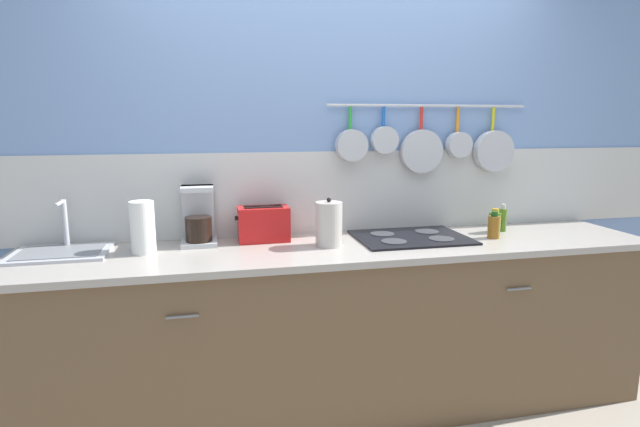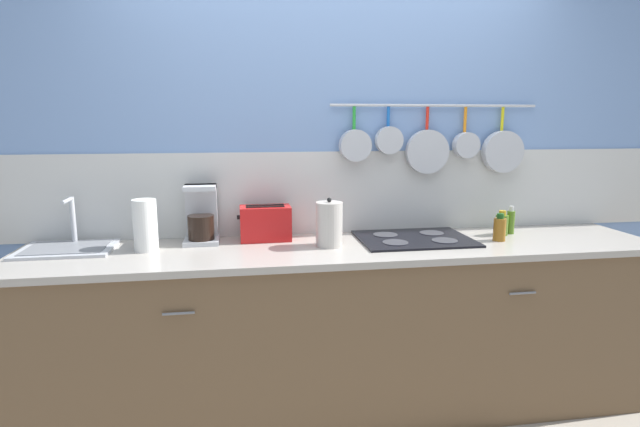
# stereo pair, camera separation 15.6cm
# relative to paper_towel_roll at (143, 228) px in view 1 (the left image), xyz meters

# --- Properties ---
(ground_plane) EXTENTS (12.00, 12.00, 0.00)m
(ground_plane) POSITION_rel_paper_towel_roll_xyz_m (1.02, -0.07, -1.07)
(ground_plane) COLOR #9E9384
(wall_back) EXTENTS (7.20, 0.15, 2.60)m
(wall_back) POSITION_rel_paper_towel_roll_xyz_m (1.02, 0.29, 0.21)
(wall_back) COLOR #7293C6
(wall_back) RESTS_ON ground_plane
(cabinet_base) EXTENTS (3.32, 0.62, 0.90)m
(cabinet_base) POSITION_rel_paper_towel_roll_xyz_m (1.02, -0.07, -0.62)
(cabinet_base) COLOR brown
(cabinet_base) RESTS_ON ground_plane
(countertop) EXTENTS (3.36, 0.64, 0.03)m
(countertop) POSITION_rel_paper_towel_roll_xyz_m (1.02, -0.07, -0.15)
(countertop) COLOR #A59E93
(countertop) RESTS_ON cabinet_base
(sink_basin) EXTENTS (0.45, 0.34, 0.26)m
(sink_basin) POSITION_rel_paper_towel_roll_xyz_m (-0.40, 0.07, -0.11)
(sink_basin) COLOR #B7BABF
(sink_basin) RESTS_ON countertop
(paper_towel_roll) EXTENTS (0.12, 0.12, 0.26)m
(paper_towel_roll) POSITION_rel_paper_towel_roll_xyz_m (0.00, 0.00, 0.00)
(paper_towel_roll) COLOR white
(paper_towel_roll) RESTS_ON countertop
(coffee_maker) EXTENTS (0.19, 0.21, 0.31)m
(coffee_maker) POSITION_rel_paper_towel_roll_xyz_m (0.26, 0.15, -0.00)
(coffee_maker) COLOR #B7BABF
(coffee_maker) RESTS_ON countertop
(toaster) EXTENTS (0.29, 0.16, 0.19)m
(toaster) POSITION_rel_paper_towel_roll_xyz_m (0.61, 0.13, -0.04)
(toaster) COLOR red
(toaster) RESTS_ON countertop
(kettle) EXTENTS (0.14, 0.14, 0.26)m
(kettle) POSITION_rel_paper_towel_roll_xyz_m (0.93, -0.06, -0.01)
(kettle) COLOR beige
(kettle) RESTS_ON countertop
(cooktop) EXTENTS (0.61, 0.46, 0.01)m
(cooktop) POSITION_rel_paper_towel_roll_xyz_m (1.42, 0.00, -0.12)
(cooktop) COLOR black
(cooktop) RESTS_ON countertop
(bottle_cooking_wine) EXTENTS (0.07, 0.07, 0.15)m
(bottle_cooking_wine) POSITION_rel_paper_towel_roll_xyz_m (1.87, -0.09, -0.06)
(bottle_cooking_wine) COLOR #8C5919
(bottle_cooking_wine) RESTS_ON countertop
(bottle_sesame_oil) EXTENTS (0.07, 0.07, 0.14)m
(bottle_sesame_oil) POSITION_rel_paper_towel_roll_xyz_m (1.95, 0.03, -0.07)
(bottle_sesame_oil) COLOR #4C721E
(bottle_sesame_oil) RESTS_ON countertop
(bottle_vinegar) EXTENTS (0.04, 0.04, 0.16)m
(bottle_vinegar) POSITION_rel_paper_towel_roll_xyz_m (2.02, 0.06, -0.06)
(bottle_vinegar) COLOR #4C721E
(bottle_vinegar) RESTS_ON countertop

